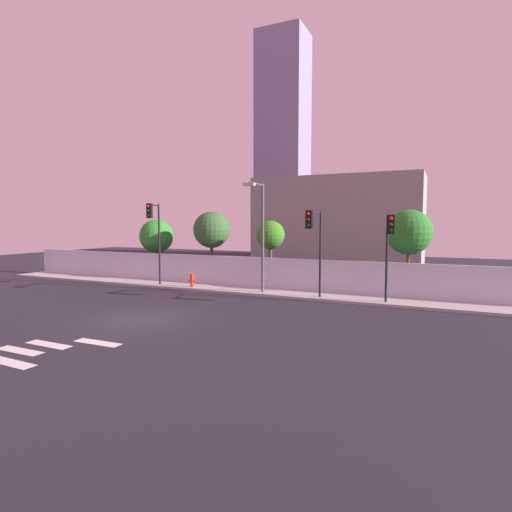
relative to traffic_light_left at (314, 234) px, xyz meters
name	(u,v)px	position (x,y,z in m)	size (l,w,h in m)	color
ground_plane	(140,319)	(-5.52, -6.77, -3.48)	(80.00, 80.00, 0.00)	#232129
sidewalk	(232,289)	(-5.52, 1.43, -3.40)	(36.00, 2.40, 0.15)	#A7A7A7
perimeter_wall	(242,271)	(-5.52, 2.72, -2.43)	(36.00, 0.18, 1.80)	silver
crosswalk_marking	(46,350)	(-5.44, -11.30, -3.47)	(3.37, 3.04, 0.01)	silver
traffic_light_left	(314,234)	(0.00, 0.00, 0.00)	(0.42, 1.67, 4.53)	black
traffic_light_center	(154,227)	(-10.40, 0.32, 0.36)	(0.34, 1.13, 5.11)	black
traffic_light_right	(389,239)	(3.62, 0.09, -0.17)	(0.52, 1.48, 4.29)	black
street_lamp_curbside	(261,228)	(-3.30, 0.69, 0.31)	(0.60, 1.98, 6.05)	#4C4C51
fire_hydrant	(192,279)	(-8.00, 0.84, -2.88)	(0.44, 0.26, 0.84)	red
roadside_tree_leftmost	(156,236)	(-13.33, 4.17, -0.40)	(2.47, 2.47, 4.32)	brown
roadside_tree_midleft	(212,230)	(-8.60, 4.17, 0.10)	(2.51, 2.51, 4.85)	brown
roadside_tree_midright	(270,235)	(-4.19, 4.17, -0.21)	(1.85, 1.85, 4.23)	brown
roadside_tree_rightmost	(409,232)	(4.19, 4.17, 0.06)	(2.53, 2.53, 4.81)	brown
low_building_distant	(337,223)	(-2.91, 16.72, 0.60)	(14.61, 6.00, 8.14)	gray
tower_on_skyline	(283,146)	(-12.92, 28.72, 10.26)	(5.84, 5.00, 27.47)	gray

